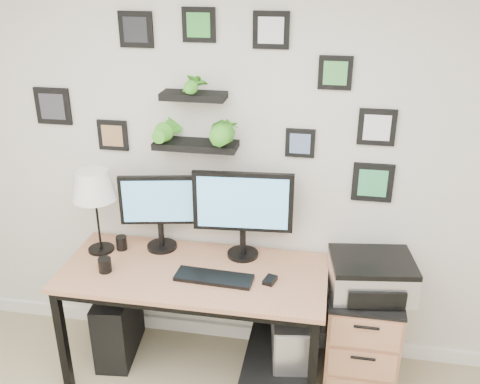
% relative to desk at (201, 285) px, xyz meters
% --- Properties ---
extents(room, '(4.00, 4.00, 4.00)m').
position_rel_desk_xyz_m(room, '(0.23, 0.32, -0.58)').
color(room, tan).
rests_on(room, ground).
extents(desk, '(1.60, 0.70, 0.75)m').
position_rel_desk_xyz_m(desk, '(0.00, 0.00, 0.00)').
color(desk, tan).
rests_on(desk, ground).
extents(monitor_left, '(0.49, 0.23, 0.50)m').
position_rel_desk_xyz_m(monitor_left, '(-0.30, 0.19, 0.42)').
color(monitor_left, black).
rests_on(monitor_left, desk).
extents(monitor_right, '(0.61, 0.21, 0.57)m').
position_rel_desk_xyz_m(monitor_right, '(0.23, 0.19, 0.46)').
color(monitor_right, black).
rests_on(monitor_right, desk).
extents(keyboard, '(0.46, 0.17, 0.02)m').
position_rel_desk_xyz_m(keyboard, '(0.11, -0.11, 0.14)').
color(keyboard, black).
rests_on(keyboard, desk).
extents(mouse, '(0.08, 0.11, 0.03)m').
position_rel_desk_xyz_m(mouse, '(0.43, -0.08, 0.14)').
color(mouse, black).
rests_on(mouse, desk).
extents(table_lamp, '(0.27, 0.27, 0.55)m').
position_rel_desk_xyz_m(table_lamp, '(-0.68, 0.10, 0.56)').
color(table_lamp, black).
rests_on(table_lamp, desk).
extents(mug, '(0.08, 0.08, 0.09)m').
position_rel_desk_xyz_m(mug, '(-0.55, -0.14, 0.17)').
color(mug, black).
rests_on(mug, desk).
extents(pen_cup, '(0.07, 0.07, 0.09)m').
position_rel_desk_xyz_m(pen_cup, '(-0.55, 0.13, 0.17)').
color(pen_cup, black).
rests_on(pen_cup, desk).
extents(pc_tower_black, '(0.26, 0.50, 0.48)m').
position_rel_desk_xyz_m(pc_tower_black, '(-0.59, 0.03, -0.39)').
color(pc_tower_black, black).
rests_on(pc_tower_black, ground).
extents(pc_tower_grey, '(0.29, 0.53, 0.49)m').
position_rel_desk_xyz_m(pc_tower_grey, '(0.56, 0.03, -0.38)').
color(pc_tower_grey, gray).
rests_on(pc_tower_grey, ground).
extents(file_cabinet, '(0.43, 0.53, 0.67)m').
position_rel_desk_xyz_m(file_cabinet, '(0.99, 0.06, -0.29)').
color(file_cabinet, tan).
rests_on(file_cabinet, ground).
extents(printer, '(0.52, 0.44, 0.21)m').
position_rel_desk_xyz_m(printer, '(1.01, 0.05, 0.15)').
color(printer, silver).
rests_on(printer, file_cabinet).
extents(wall_decor, '(2.23, 0.18, 1.09)m').
position_rel_desk_xyz_m(wall_decor, '(0.00, 0.26, 1.03)').
color(wall_decor, black).
rests_on(wall_decor, ground).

